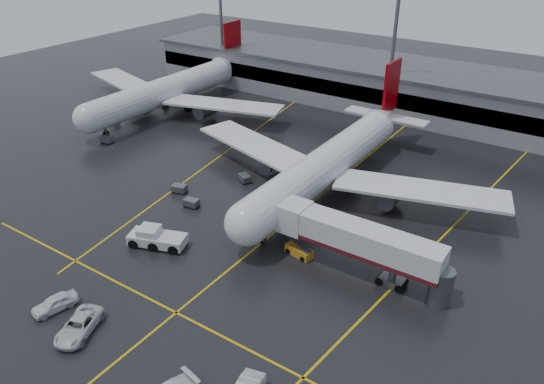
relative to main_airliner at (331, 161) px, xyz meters
The scene contains 20 objects.
ground 10.57m from the main_airliner, 90.00° to the right, with size 220.00×220.00×0.00m, color black.
apron_line_centre 10.57m from the main_airliner, 90.00° to the right, with size 0.25×90.00×0.02m, color gold.
apron_line_stop 31.98m from the main_airliner, 90.00° to the right, with size 60.00×0.25×0.02m, color gold.
apron_line_left 20.44m from the main_airliner, behind, with size 0.25×70.00×0.02m, color gold.
apron_line_right 18.49m from the main_airliner, ahead, with size 0.25×70.00×0.02m, color gold.
terminal 38.23m from the main_airliner, 90.00° to the left, with size 122.00×19.00×8.60m.
light_mast_left 56.34m from the main_airliner, 144.33° to the left, with size 3.00×1.20×25.45m.
light_mast_mid 34.26m from the main_airliner, 98.80° to the left, with size 3.00×1.20×25.45m.
main_airliner is the anchor object (origin of this frame).
second_airliner 43.68m from the main_airliner, 164.05° to the left, with size 48.80×45.60×14.10m.
jet_bridge 19.68m from the main_airliner, 52.90° to the right, with size 19.90×3.40×6.05m.
pushback_tractor 26.46m from the main_airliner, 112.69° to the right, with size 7.30×4.87×2.42m.
belt_loader 17.60m from the main_airliner, 73.08° to the right, with size 3.59×2.14×2.14m.
service_van_a 39.34m from the main_airliner, 98.29° to the right, with size 2.60×5.64×1.57m, color silver.
service_van_d 39.53m from the main_airliner, 105.21° to the right, with size 1.80×4.48×1.53m, color white.
baggage_cart_a 20.07m from the main_airliner, 130.46° to the right, with size 2.14×1.53×1.12m.
baggage_cart_b 21.61m from the main_airliner, 142.70° to the right, with size 2.29×1.83×1.12m.
baggage_cart_c 12.85m from the main_airliner, 155.28° to the right, with size 2.38×2.11×1.12m.
baggage_cart_d 46.24m from the main_airliner, behind, with size 2.08×1.43×1.12m.
baggage_cart_e 40.14m from the main_airliner, behind, with size 2.23×1.70×1.12m.
Camera 1 is at (29.93, -49.50, 35.08)m, focal length 34.35 mm.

